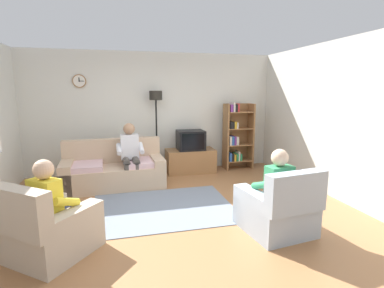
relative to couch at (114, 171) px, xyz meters
name	(u,v)px	position (x,y,z in m)	size (l,w,h in m)	color
ground_plane	(177,214)	(0.93, -1.60, -0.31)	(12.00, 12.00, 0.00)	#9E6B42
back_wall_assembly	(154,113)	(0.93, 1.06, 1.04)	(6.20, 0.17, 2.70)	silver
right_wall	(344,121)	(3.79, -1.60, 1.04)	(0.12, 5.80, 2.70)	silver
couch	(114,171)	(0.00, 0.00, 0.00)	(1.94, 0.96, 0.90)	tan
tv_stand	(190,161)	(1.70, 0.65, -0.05)	(1.10, 0.56, 0.53)	olive
tv	(191,140)	(1.70, 0.62, 0.43)	(0.60, 0.49, 0.44)	black
bookshelf	(236,136)	(2.84, 0.72, 0.48)	(0.68, 0.36, 1.58)	olive
floor_lamp	(156,109)	(0.94, 0.75, 1.14)	(0.28, 0.28, 1.85)	black
armchair_near_window	(49,231)	(-0.69, -2.34, -0.02)	(1.17, 1.19, 0.90)	#BCAD99
armchair_near_bookshelf	(277,211)	(2.11, -2.46, -0.02)	(0.91, 0.98, 0.90)	#9EADBC
area_rug	(163,208)	(0.77, -1.31, -0.31)	(2.20, 1.70, 0.01)	slate
person_on_couch	(130,152)	(0.32, -0.11, 0.39)	(0.52, 0.55, 1.24)	silver
person_in_left_armchair	(53,202)	(-0.63, -2.27, 0.29)	(0.62, 0.64, 1.12)	yellow
person_in_right_armchair	(274,186)	(2.10, -2.37, 0.29)	(0.55, 0.57, 1.12)	#338C59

